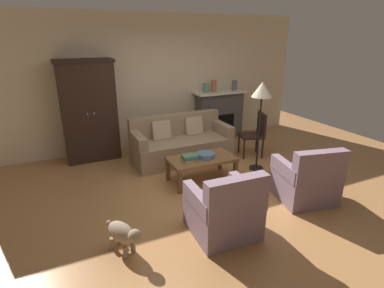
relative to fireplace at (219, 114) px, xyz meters
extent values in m
plane|color=#B27A47|center=(-1.55, -2.30, -0.57)|extent=(9.60, 9.60, 0.00)
cube|color=beige|center=(-1.55, 0.25, 0.83)|extent=(7.20, 0.10, 2.80)
cube|color=#4C4947|center=(0.00, 0.00, -0.03)|extent=(1.10, 0.36, 1.08)
cube|color=black|center=(0.00, -0.18, -0.23)|extent=(0.60, 0.01, 0.52)
cube|color=white|center=(0.00, -0.02, 0.53)|extent=(1.26, 0.48, 0.04)
cube|color=black|center=(-2.95, -0.08, 0.37)|extent=(1.00, 0.52, 1.88)
cube|color=black|center=(-2.95, -0.08, 1.34)|extent=(1.06, 0.55, 0.06)
sphere|color=#ADAFB5|center=(-3.01, -0.35, 0.41)|extent=(0.04, 0.04, 0.04)
sphere|color=#ADAFB5|center=(-2.89, -0.35, 0.41)|extent=(0.04, 0.04, 0.04)
cube|color=#937A5B|center=(-1.38, -0.95, -0.35)|extent=(1.90, 0.84, 0.44)
cube|color=#937A5B|center=(-1.38, -0.61, 0.08)|extent=(1.90, 0.18, 0.42)
cube|color=#937A5B|center=(-2.26, -0.94, -0.02)|extent=(0.16, 0.80, 0.22)
cube|color=#937A5B|center=(-0.50, -0.95, -0.02)|extent=(0.16, 0.80, 0.22)
cube|color=tan|center=(-1.73, -0.74, 0.04)|extent=(0.36, 0.19, 0.37)
cube|color=tan|center=(-1.03, -0.75, 0.04)|extent=(0.36, 0.19, 0.37)
cube|color=brown|center=(-1.44, -1.92, -0.17)|extent=(1.10, 0.60, 0.05)
cube|color=brown|center=(-1.95, -2.18, -0.38)|extent=(0.06, 0.06, 0.37)
cube|color=brown|center=(-0.93, -2.18, -0.38)|extent=(0.06, 0.06, 0.37)
cube|color=brown|center=(-1.95, -1.66, -0.38)|extent=(0.06, 0.06, 0.37)
cube|color=brown|center=(-0.93, -1.66, -0.38)|extent=(0.06, 0.06, 0.37)
cylinder|color=slate|center=(-1.37, -1.93, -0.11)|extent=(0.31, 0.31, 0.08)
cube|color=gold|center=(-1.68, -1.96, -0.13)|extent=(0.25, 0.19, 0.03)
cube|color=#38569E|center=(-1.68, -1.96, -0.10)|extent=(0.25, 0.19, 0.04)
cube|color=#427A4C|center=(-1.68, -1.96, -0.06)|extent=(0.24, 0.17, 0.03)
cylinder|color=slate|center=(-0.38, -0.02, 0.65)|extent=(0.14, 0.14, 0.20)
cylinder|color=#A86042|center=(-0.18, -0.02, 0.68)|extent=(0.13, 0.13, 0.26)
cylinder|color=#565B66|center=(0.38, -0.02, 0.66)|extent=(0.12, 0.12, 0.23)
cube|color=gray|center=(-1.85, -3.30, -0.36)|extent=(0.79, 0.79, 0.42)
cube|color=gray|center=(-1.86, -3.61, 0.08)|extent=(0.77, 0.19, 0.46)
cube|color=gray|center=(-1.52, -3.31, -0.05)|extent=(0.15, 0.70, 0.20)
cube|color=gray|center=(-2.18, -3.28, -0.05)|extent=(0.15, 0.70, 0.20)
cube|color=gray|center=(-0.32, -3.11, -0.36)|extent=(0.91, 0.91, 0.42)
cube|color=gray|center=(-0.39, -3.41, 0.08)|extent=(0.78, 0.32, 0.46)
cube|color=gray|center=(0.00, -3.18, -0.05)|extent=(0.27, 0.71, 0.20)
cube|color=gray|center=(-0.64, -3.03, -0.05)|extent=(0.27, 0.71, 0.20)
cube|color=black|center=(-0.01, -1.32, -0.14)|extent=(0.56, 0.56, 0.04)
cylinder|color=black|center=(-0.13, -1.08, -0.36)|extent=(0.04, 0.04, 0.41)
cylinder|color=black|center=(-0.25, -1.44, -0.36)|extent=(0.04, 0.04, 0.41)
cylinder|color=black|center=(0.23, -1.20, -0.36)|extent=(0.04, 0.04, 0.41)
cylinder|color=black|center=(0.11, -1.56, -0.36)|extent=(0.04, 0.04, 0.41)
cube|color=black|center=(0.18, -1.38, 0.11)|extent=(0.18, 0.43, 0.45)
cylinder|color=black|center=(-0.30, -1.92, -0.56)|extent=(0.26, 0.26, 0.02)
cylinder|color=black|center=(-0.30, -1.92, 0.11)|extent=(0.03, 0.03, 1.36)
cone|color=beige|center=(-0.30, -1.92, 0.91)|extent=(0.36, 0.36, 0.26)
ellipsoid|color=gray|center=(-3.07, -3.13, -0.32)|extent=(0.35, 0.45, 0.22)
sphere|color=gray|center=(-2.97, -3.35, -0.26)|extent=(0.15, 0.15, 0.15)
cylinder|color=gray|center=(-2.97, -3.22, -0.50)|extent=(0.06, 0.06, 0.14)
cylinder|color=gray|center=(-3.07, -3.27, -0.50)|extent=(0.06, 0.06, 0.14)
cylinder|color=gray|center=(-3.08, -3.00, -0.50)|extent=(0.06, 0.06, 0.14)
cylinder|color=gray|center=(-3.17, -3.05, -0.50)|extent=(0.06, 0.06, 0.14)
sphere|color=gray|center=(-3.17, -2.93, -0.30)|extent=(0.06, 0.06, 0.06)
camera|label=1|loc=(-3.57, -6.08, 1.77)|focal=28.33mm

